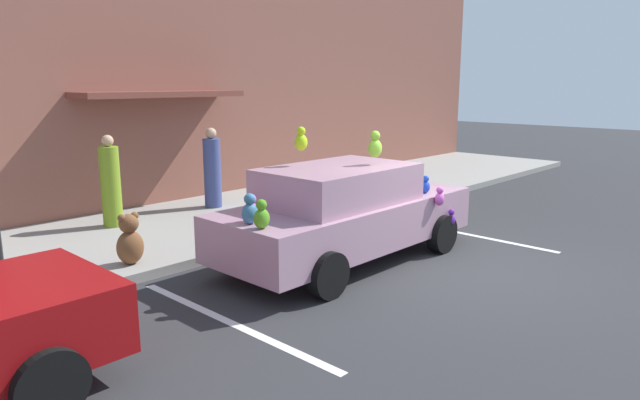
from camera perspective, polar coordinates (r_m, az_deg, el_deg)
ground_plane at (r=8.98m, az=14.08°, el=-6.71°), size 60.00×60.00×0.00m
sidewalk at (r=12.08m, az=-7.02°, el=-1.30°), size 24.00×4.00×0.15m
storefront_building at (r=13.49m, az=-13.41°, el=13.18°), size 24.00×1.25×6.40m
parking_stripe_front at (r=10.99m, az=14.26°, el=-3.29°), size 0.12×3.60×0.01m
parking_stripe_rear at (r=6.94m, az=-9.10°, el=-12.09°), size 0.12×3.60×0.01m
plush_covered_car at (r=8.85m, az=2.57°, el=-1.24°), size 4.55×1.99×2.14m
teddy_bear_on_sidewalk at (r=8.80m, az=-18.65°, el=-3.90°), size 0.41×0.34×0.78m
pedestrian_near_shopfront at (r=11.14m, az=-20.37°, el=1.47°), size 0.36×0.36×1.71m
pedestrian_walking_past at (r=12.31m, az=-10.82°, el=2.91°), size 0.37×0.37×1.70m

